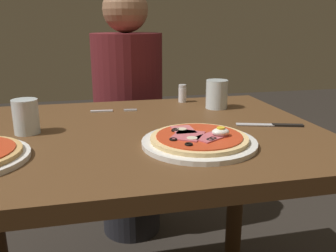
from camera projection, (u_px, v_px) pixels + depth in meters
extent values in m
cube|color=brown|center=(130.00, 137.00, 1.01)|extent=(1.09, 0.80, 0.04)
cylinder|color=#3C2715|center=(236.00, 186.00, 1.54)|extent=(0.07, 0.07, 0.69)
cylinder|color=white|center=(199.00, 143.00, 0.89)|extent=(0.29, 0.29, 0.01)
cylinder|color=#E5C17F|center=(199.00, 138.00, 0.88)|extent=(0.24, 0.24, 0.01)
cylinder|color=red|center=(199.00, 136.00, 0.88)|extent=(0.21, 0.21, 0.00)
torus|color=black|center=(175.00, 130.00, 0.92)|extent=(0.02, 0.02, 0.00)
torus|color=black|center=(176.00, 130.00, 0.92)|extent=(0.02, 0.02, 0.00)
torus|color=black|center=(210.00, 140.00, 0.84)|extent=(0.02, 0.02, 0.00)
torus|color=black|center=(189.00, 144.00, 0.81)|extent=(0.02, 0.02, 0.00)
torus|color=black|center=(173.00, 139.00, 0.85)|extent=(0.02, 0.02, 0.00)
torus|color=black|center=(213.00, 138.00, 0.85)|extent=(0.02, 0.02, 0.00)
cube|color=#C65B66|center=(210.00, 137.00, 0.86)|extent=(0.09, 0.08, 0.00)
cube|color=#D16B70|center=(183.00, 130.00, 0.92)|extent=(0.05, 0.07, 0.00)
cube|color=#C65B66|center=(188.00, 135.00, 0.88)|extent=(0.10, 0.11, 0.00)
cylinder|color=beige|center=(192.00, 138.00, 0.85)|extent=(0.03, 0.03, 0.00)
cylinder|color=beige|center=(182.00, 129.00, 0.92)|extent=(0.03, 0.03, 0.00)
ellipsoid|color=white|center=(221.00, 132.00, 0.87)|extent=(0.04, 0.03, 0.02)
cylinder|color=yellow|center=(221.00, 128.00, 0.87)|extent=(0.02, 0.02, 0.00)
cylinder|color=silver|center=(26.00, 117.00, 0.97)|extent=(0.07, 0.07, 0.09)
cylinder|color=silver|center=(27.00, 125.00, 0.98)|extent=(0.06, 0.06, 0.04)
cylinder|color=silver|center=(217.00, 94.00, 1.26)|extent=(0.08, 0.08, 0.10)
cylinder|color=silver|center=(216.00, 102.00, 1.27)|extent=(0.07, 0.07, 0.05)
cube|color=silver|center=(102.00, 111.00, 1.22)|extent=(0.08, 0.02, 0.00)
cube|color=silver|center=(130.00, 110.00, 1.23)|extent=(0.05, 0.01, 0.00)
cube|color=silver|center=(130.00, 110.00, 1.23)|extent=(0.05, 0.01, 0.00)
cube|color=silver|center=(130.00, 110.00, 1.24)|extent=(0.05, 0.01, 0.00)
cube|color=silver|center=(130.00, 110.00, 1.24)|extent=(0.05, 0.01, 0.00)
cube|color=silver|center=(255.00, 124.00, 1.06)|extent=(0.11, 0.05, 0.00)
cube|color=black|center=(288.00, 125.00, 1.05)|extent=(0.09, 0.04, 0.01)
cylinder|color=white|center=(182.00, 95.00, 1.36)|extent=(0.03, 0.03, 0.05)
cylinder|color=silver|center=(182.00, 86.00, 1.35)|extent=(0.03, 0.03, 0.01)
cylinder|color=black|center=(131.00, 187.00, 1.79)|extent=(0.29, 0.29, 0.46)
cylinder|color=maroon|center=(128.00, 91.00, 1.66)|extent=(0.32, 0.32, 0.52)
sphere|color=#9E7051|center=(125.00, 9.00, 1.56)|extent=(0.20, 0.20, 0.20)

